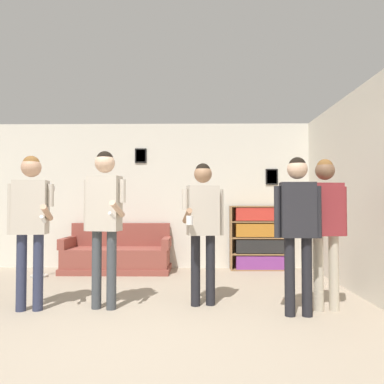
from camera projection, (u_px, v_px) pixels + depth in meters
The scene contains 11 objects.
ground_plane at pixel (121, 353), 2.97m from camera, with size 20.00×20.00×0.00m, color gray.
wall_back at pixel (165, 195), 7.03m from camera, with size 7.79×0.08×2.70m.
wall_right at pixel (356, 192), 4.97m from camera, with size 0.06×6.39×2.70m.
couch at pixel (118, 255), 6.58m from camera, with size 1.85×0.80×0.83m.
bookshelf at pixel (260, 238), 6.76m from camera, with size 1.09×0.30×1.15m.
floor_lamp at pixel (40, 204), 6.12m from camera, with size 0.48×0.28×1.54m.
person_player_foreground_left at pixel (30, 214), 4.19m from camera, with size 0.53×0.45×1.73m.
person_player_foreground_center at pixel (104, 210), 4.26m from camera, with size 0.49×0.53×1.79m.
person_watcher_holding_cup at pixel (203, 218), 4.41m from camera, with size 0.49×0.49×1.67m.
person_spectator_near_bookshelf at pixel (298, 218), 3.99m from camera, with size 0.50×0.22×1.69m.
person_spectator_far_right at pixel (325, 217), 4.20m from camera, with size 0.50×0.24×1.69m.
Camera 1 is at (0.61, -3.00, 1.19)m, focal length 35.00 mm.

